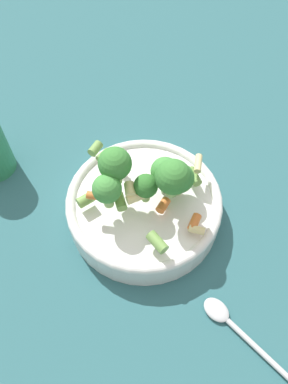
{
  "coord_description": "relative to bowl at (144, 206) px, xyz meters",
  "views": [
    {
      "loc": [
        0.28,
        -0.06,
        0.48
      ],
      "look_at": [
        0.0,
        0.0,
        0.06
      ],
      "focal_mm": 35.0,
      "sensor_mm": 36.0,
      "label": 1
    }
  ],
  "objects": [
    {
      "name": "bowl",
      "position": [
        0.0,
        0.0,
        0.0
      ],
      "size": [
        0.22,
        0.22,
        0.05
      ],
      "color": "white",
      "rests_on": "ground_plane"
    },
    {
      "name": "pasta_salad",
      "position": [
        0.0,
        0.01,
        0.07
      ],
      "size": [
        0.18,
        0.18,
        0.09
      ],
      "color": "#8CB766",
      "rests_on": "bowl"
    },
    {
      "name": "ground_plane",
      "position": [
        0.0,
        0.0,
        -0.03
      ],
      "size": [
        3.0,
        3.0,
        0.0
      ],
      "primitive_type": "plane",
      "color": "#2D6066"
    },
    {
      "name": "spoon",
      "position": [
        0.19,
        0.08,
        -0.02
      ],
      "size": [
        0.14,
        0.1,
        0.01
      ],
      "rotation": [
        0.0,
        0.0,
        9.98
      ],
      "color": "silver",
      "rests_on": "ground_plane"
    }
  ]
}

